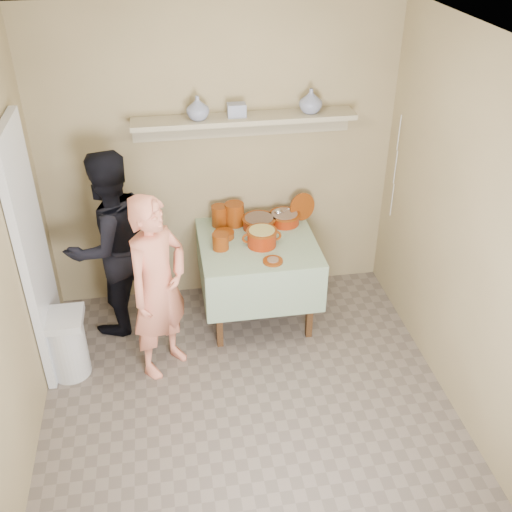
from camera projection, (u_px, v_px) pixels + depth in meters
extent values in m
plane|color=#6A5D54|center=(252.00, 424.00, 4.30)|extent=(3.50, 3.50, 0.00)
cube|color=silver|center=(34.00, 255.00, 4.36)|extent=(0.06, 0.70, 2.00)
cylinder|color=#69290B|center=(220.00, 216.00, 5.17)|extent=(0.14, 0.14, 0.19)
cylinder|color=#69290B|center=(234.00, 214.00, 5.18)|extent=(0.17, 0.17, 0.20)
cylinder|color=#69290B|center=(220.00, 241.00, 4.86)|extent=(0.14, 0.14, 0.14)
cylinder|color=#69290B|center=(224.00, 235.00, 5.03)|extent=(0.17, 0.17, 0.05)
cylinder|color=#69290B|center=(302.00, 207.00, 5.26)|extent=(0.25, 0.15, 0.25)
imported|color=navy|center=(311.00, 101.00, 4.78)|extent=(0.23, 0.23, 0.19)
imported|color=navy|center=(198.00, 108.00, 4.65)|extent=(0.21, 0.21, 0.19)
cube|color=navy|center=(237.00, 110.00, 4.73)|extent=(0.15, 0.11, 0.10)
imported|color=#ED8366|center=(158.00, 288.00, 4.44)|extent=(0.64, 0.64, 1.50)
imported|color=black|center=(111.00, 245.00, 4.85)|extent=(0.99, 0.94, 1.61)
cube|color=#9D8960|center=(219.00, 160.00, 5.08)|extent=(3.00, 0.02, 2.60)
cube|color=#9D8960|center=(485.00, 253.00, 3.82)|extent=(0.02, 3.50, 2.60)
cube|color=silver|center=(251.00, 52.00, 2.91)|extent=(3.00, 3.50, 0.02)
cube|color=#4C2D16|center=(219.00, 311.00, 4.85)|extent=(0.05, 0.05, 0.71)
cube|color=#4C2D16|center=(310.00, 302.00, 4.95)|extent=(0.05, 0.05, 0.71)
cube|color=#4C2D16|center=(210.00, 261.00, 5.48)|extent=(0.05, 0.05, 0.71)
cube|color=#4C2D16|center=(291.00, 254.00, 5.58)|extent=(0.05, 0.05, 0.71)
cube|color=#4C2D16|center=(257.00, 244.00, 5.01)|extent=(0.90, 0.90, 0.04)
cube|color=#1E5924|center=(258.00, 241.00, 5.00)|extent=(0.96, 0.96, 0.01)
cube|color=#1E5924|center=(267.00, 295.00, 4.72)|extent=(0.96, 0.01, 0.44)
cube|color=#1E5924|center=(249.00, 235.00, 5.52)|extent=(0.96, 0.01, 0.44)
cube|color=#1E5924|center=(201.00, 268.00, 5.05)|extent=(0.01, 0.96, 0.44)
cube|color=#1E5924|center=(312.00, 258.00, 5.18)|extent=(0.01, 0.96, 0.44)
cylinder|color=maroon|center=(259.00, 223.00, 5.16)|extent=(0.28, 0.28, 0.09)
cylinder|color=#69290B|center=(259.00, 219.00, 5.14)|extent=(0.30, 0.30, 0.01)
cylinder|color=brown|center=(259.00, 220.00, 5.15)|extent=(0.25, 0.25, 0.05)
cylinder|color=maroon|center=(284.00, 219.00, 5.22)|extent=(0.26, 0.26, 0.09)
cylinder|color=#69290B|center=(284.00, 214.00, 5.20)|extent=(0.28, 0.28, 0.01)
cylinder|color=#8C6B54|center=(284.00, 216.00, 5.21)|extent=(0.23, 0.23, 0.05)
cylinder|color=silver|center=(286.00, 211.00, 5.06)|extent=(0.01, 0.22, 0.16)
sphere|color=silver|center=(278.00, 212.00, 5.20)|extent=(0.07, 0.07, 0.07)
cylinder|color=maroon|center=(262.00, 238.00, 4.90)|extent=(0.24, 0.24, 0.14)
cylinder|color=#69290B|center=(262.00, 231.00, 4.87)|extent=(0.25, 0.25, 0.01)
cylinder|color=tan|center=(262.00, 233.00, 4.87)|extent=(0.21, 0.21, 0.05)
torus|color=#69290B|center=(247.00, 238.00, 4.88)|extent=(0.09, 0.02, 0.09)
torus|color=#69290B|center=(276.00, 236.00, 4.91)|extent=(0.09, 0.02, 0.09)
cylinder|color=#69290B|center=(273.00, 261.00, 4.72)|extent=(0.16, 0.16, 0.02)
cylinder|color=#8C6B54|center=(273.00, 260.00, 4.71)|extent=(0.09, 0.09, 0.01)
cube|color=tan|center=(244.00, 119.00, 4.77)|extent=(1.80, 0.25, 0.04)
cube|color=tan|center=(242.00, 126.00, 4.93)|extent=(1.80, 0.02, 0.18)
cylinder|color=silver|center=(67.00, 348.00, 4.62)|extent=(0.30, 0.30, 0.50)
cube|color=silver|center=(61.00, 319.00, 4.48)|extent=(0.32, 0.32, 0.06)
cylinder|color=silver|center=(399.00, 133.00, 4.93)|extent=(0.01, 0.01, 0.30)
cylinder|color=silver|center=(395.00, 167.00, 5.07)|extent=(0.01, 0.01, 0.30)
cylinder|color=silver|center=(392.00, 200.00, 5.21)|extent=(0.01, 0.01, 0.30)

